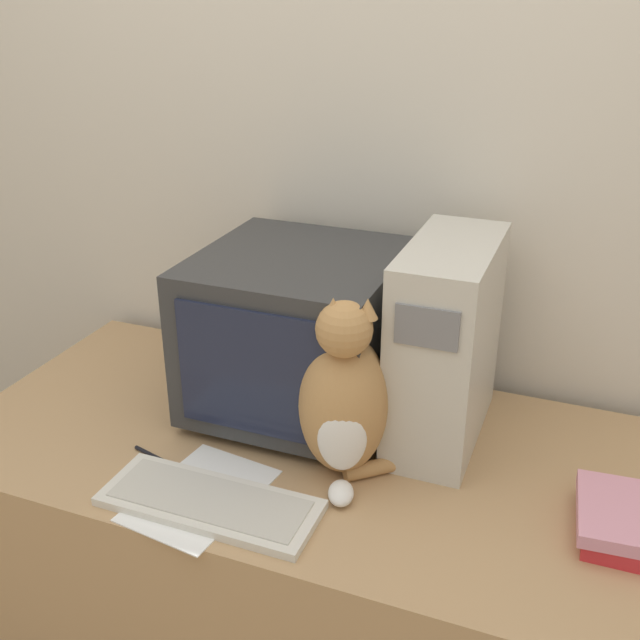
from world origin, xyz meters
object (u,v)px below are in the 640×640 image
(keyboard, at_px, (210,502))
(computer_tower, at_px, (446,343))
(crt_monitor, at_px, (299,332))
(pen, at_px, (161,460))
(book_stack, at_px, (620,521))
(cat, at_px, (344,400))

(keyboard, bearing_deg, computer_tower, 50.20)
(crt_monitor, bearing_deg, keyboard, -92.38)
(computer_tower, distance_m, keyboard, 0.60)
(crt_monitor, relative_size, computer_tower, 1.03)
(crt_monitor, relative_size, pen, 3.00)
(book_stack, distance_m, pen, 0.94)
(keyboard, bearing_deg, pen, 151.39)
(keyboard, xyz_separation_m, pen, (-0.18, 0.10, -0.01))
(computer_tower, height_order, cat, computer_tower)
(cat, distance_m, pen, 0.43)
(crt_monitor, xyz_separation_m, keyboard, (-0.02, -0.42, -0.19))
(book_stack, xyz_separation_m, pen, (-0.93, -0.12, -0.03))
(keyboard, relative_size, cat, 1.08)
(computer_tower, xyz_separation_m, cat, (-0.16, -0.22, -0.06))
(computer_tower, bearing_deg, keyboard, -129.80)
(computer_tower, relative_size, book_stack, 2.09)
(keyboard, bearing_deg, book_stack, 15.73)
(computer_tower, distance_m, book_stack, 0.49)
(crt_monitor, distance_m, computer_tower, 0.34)
(cat, relative_size, book_stack, 1.86)
(cat, bearing_deg, crt_monitor, 114.43)
(crt_monitor, bearing_deg, computer_tower, 2.68)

